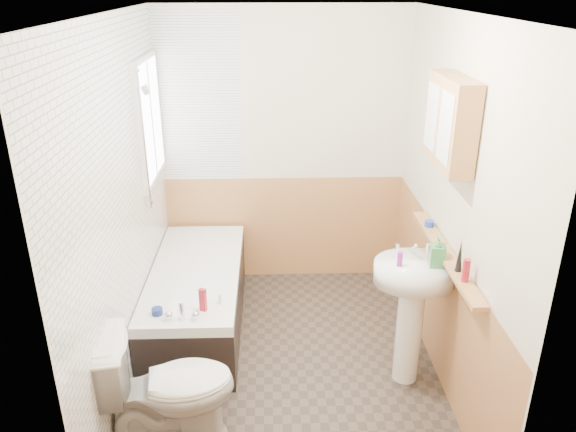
{
  "coord_description": "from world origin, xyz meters",
  "views": [
    {
      "loc": [
        -0.12,
        -3.46,
        2.69
      ],
      "look_at": [
        0.0,
        0.15,
        1.15
      ],
      "focal_mm": 35.0,
      "sensor_mm": 36.0,
      "label": 1
    }
  ],
  "objects_px": {
    "sink": "(412,297)",
    "pine_shelf": "(445,253)",
    "medicine_cabinet": "(450,122)",
    "toilet": "(167,389)",
    "bathtub": "(197,297)"
  },
  "relations": [
    {
      "from": "toilet",
      "to": "medicine_cabinet",
      "type": "height_order",
      "value": "medicine_cabinet"
    },
    {
      "from": "medicine_cabinet",
      "to": "toilet",
      "type": "bearing_deg",
      "value": -158.43
    },
    {
      "from": "toilet",
      "to": "pine_shelf",
      "type": "bearing_deg",
      "value": -81.76
    },
    {
      "from": "toilet",
      "to": "pine_shelf",
      "type": "height_order",
      "value": "pine_shelf"
    },
    {
      "from": "bathtub",
      "to": "toilet",
      "type": "distance_m",
      "value": 1.26
    },
    {
      "from": "bathtub",
      "to": "medicine_cabinet",
      "type": "distance_m",
      "value": 2.41
    },
    {
      "from": "bathtub",
      "to": "toilet",
      "type": "xyz_separation_m",
      "value": [
        -0.03,
        -1.25,
        0.12
      ]
    },
    {
      "from": "pine_shelf",
      "to": "toilet",
      "type": "bearing_deg",
      "value": -162.11
    },
    {
      "from": "toilet",
      "to": "sink",
      "type": "distance_m",
      "value": 1.71
    },
    {
      "from": "sink",
      "to": "pine_shelf",
      "type": "height_order",
      "value": "sink"
    },
    {
      "from": "bathtub",
      "to": "toilet",
      "type": "height_order",
      "value": "toilet"
    },
    {
      "from": "pine_shelf",
      "to": "medicine_cabinet",
      "type": "xyz_separation_m",
      "value": [
        -0.03,
        0.12,
        0.86
      ]
    },
    {
      "from": "bathtub",
      "to": "medicine_cabinet",
      "type": "xyz_separation_m",
      "value": [
        1.74,
        -0.55,
        1.57
      ]
    },
    {
      "from": "bathtub",
      "to": "pine_shelf",
      "type": "distance_m",
      "value": 2.02
    },
    {
      "from": "toilet",
      "to": "medicine_cabinet",
      "type": "bearing_deg",
      "value": -78.08
    }
  ]
}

